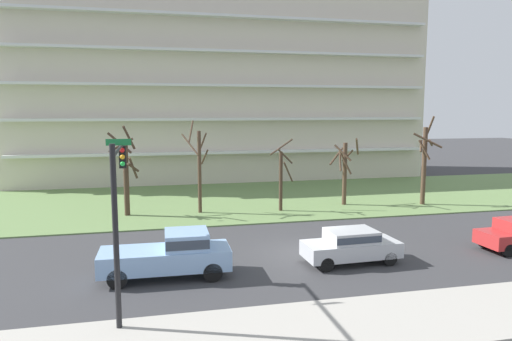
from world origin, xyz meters
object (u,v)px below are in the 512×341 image
(tree_right, at_px, (345,169))
(sedan_silver_near_left, at_px, (351,245))
(tree_center, at_px, (282,177))
(tree_far_left, at_px, (126,173))
(pickup_blue_center_left, at_px, (171,254))
(tree_far_right, at_px, (425,161))
(traffic_signal_mast, at_px, (118,194))
(tree_left, at_px, (199,167))

(tree_right, xyz_separation_m, sedan_silver_near_left, (-4.95, -12.19, -1.88))
(tree_center, height_order, tree_right, tree_right)
(tree_center, bearing_deg, tree_far_left, 175.55)
(sedan_silver_near_left, xyz_separation_m, pickup_blue_center_left, (-8.15, -0.01, 0.14))
(tree_far_left, relative_size, pickup_blue_center_left, 1.11)
(tree_far_right, bearing_deg, tree_far_left, 177.01)
(pickup_blue_center_left, bearing_deg, tree_right, 44.17)
(tree_far_left, height_order, tree_center, tree_far_left)
(tree_right, bearing_deg, traffic_signal_mast, -135.07)
(tree_center, relative_size, tree_right, 1.00)
(tree_right, xyz_separation_m, pickup_blue_center_left, (-13.11, -12.19, -1.74))
(pickup_blue_center_left, bearing_deg, tree_far_left, 102.16)
(tree_left, height_order, tree_right, tree_left)
(tree_far_left, bearing_deg, traffic_signal_mast, -88.13)
(tree_left, bearing_deg, tree_right, 1.79)
(tree_far_left, distance_m, sedan_silver_near_left, 16.10)
(sedan_silver_near_left, bearing_deg, tree_right, 65.88)
(tree_center, xyz_separation_m, sedan_silver_near_left, (0.12, -11.25, -1.55))
(tree_far_right, height_order, traffic_signal_mast, tree_far_right)
(sedan_silver_near_left, bearing_deg, tree_far_right, 43.76)
(tree_left, xyz_separation_m, pickup_blue_center_left, (-2.41, -11.86, -2.19))
(tree_left, xyz_separation_m, sedan_silver_near_left, (5.75, -11.85, -2.33))
(tree_right, height_order, traffic_signal_mast, traffic_signal_mast)
(tree_far_right, relative_size, pickup_blue_center_left, 1.21)
(tree_right, relative_size, traffic_signal_mast, 0.84)
(sedan_silver_near_left, height_order, traffic_signal_mast, traffic_signal_mast)
(tree_far_right, distance_m, sedan_silver_near_left, 15.47)
(traffic_signal_mast, bearing_deg, pickup_blue_center_left, 55.90)
(tree_far_left, height_order, tree_right, tree_far_left)
(tree_left, distance_m, sedan_silver_near_left, 13.37)
(tree_left, relative_size, tree_right, 1.25)
(tree_right, bearing_deg, tree_center, -169.53)
(sedan_silver_near_left, height_order, pickup_blue_center_left, pickup_blue_center_left)
(tree_far_left, relative_size, tree_far_right, 0.92)
(tree_far_left, xyz_separation_m, traffic_signal_mast, (0.48, -14.78, 1.23))
(pickup_blue_center_left, height_order, traffic_signal_mast, traffic_signal_mast)
(tree_far_left, distance_m, tree_center, 10.40)
(tree_far_right, bearing_deg, pickup_blue_center_left, -149.79)
(tree_center, height_order, pickup_blue_center_left, tree_center)
(tree_far_left, distance_m, pickup_blue_center_left, 12.43)
(tree_right, bearing_deg, tree_left, -178.21)
(tree_far_right, bearing_deg, sedan_silver_near_left, -134.24)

